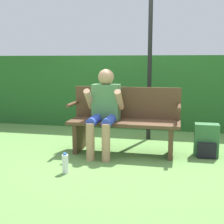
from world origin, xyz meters
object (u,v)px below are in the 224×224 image
(parked_car, at_px, (76,72))
(signpost, at_px, (150,44))
(water_bottle, at_px, (65,164))
(person_seated, at_px, (104,107))
(park_bench, at_px, (125,120))
(backpack, at_px, (206,141))

(parked_car, bearing_deg, signpost, -163.29)
(signpost, bearing_deg, parked_car, 114.11)
(water_bottle, bearing_deg, person_seated, 73.52)
(park_bench, bearing_deg, parked_car, 111.70)
(person_seated, xyz_separation_m, water_bottle, (-0.26, -0.88, -0.55))
(park_bench, height_order, backpack, park_bench)
(water_bottle, bearing_deg, park_bench, 62.41)
(backpack, height_order, water_bottle, backpack)
(water_bottle, relative_size, parked_car, 0.06)
(signpost, relative_size, parked_car, 0.64)
(park_bench, height_order, parked_car, parked_car)
(backpack, height_order, signpost, signpost)
(park_bench, relative_size, backpack, 3.45)
(backpack, relative_size, parked_car, 0.11)
(park_bench, distance_m, backpack, 1.16)
(parked_car, bearing_deg, water_bottle, -169.16)
(person_seated, xyz_separation_m, parked_car, (-4.75, 12.74, -0.01))
(person_seated, height_order, signpost, signpost)
(backpack, distance_m, signpost, 1.79)
(backpack, height_order, parked_car, parked_car)
(water_bottle, distance_m, signpost, 2.45)
(park_bench, bearing_deg, person_seated, -153.76)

